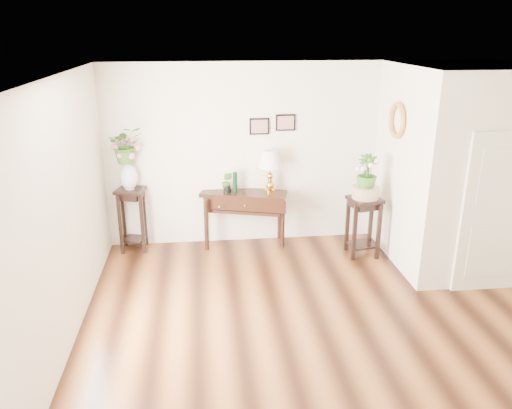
{
  "coord_description": "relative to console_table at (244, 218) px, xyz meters",
  "views": [
    {
      "loc": [
        -1.54,
        -4.7,
        3.25
      ],
      "look_at": [
        -0.86,
        1.3,
        1.11
      ],
      "focal_mm": 35.0,
      "sensor_mm": 36.0,
      "label": 1
    }
  ],
  "objects": [
    {
      "name": "floor",
      "position": [
        0.91,
        -2.57,
        -0.44
      ],
      "size": [
        6.0,
        5.5,
        0.02
      ],
      "primitive_type": "cube",
      "color": "brown",
      "rests_on": "ground"
    },
    {
      "name": "ceiling",
      "position": [
        0.91,
        -2.57,
        2.36
      ],
      "size": [
        6.0,
        5.5,
        0.02
      ],
      "primitive_type": "cube",
      "color": "white",
      "rests_on": "ground"
    },
    {
      "name": "wall_back",
      "position": [
        0.91,
        0.18,
        0.96
      ],
      "size": [
        6.0,
        0.02,
        2.8
      ],
      "primitive_type": "cube",
      "color": "beige",
      "rests_on": "ground"
    },
    {
      "name": "wall_front",
      "position": [
        0.91,
        -5.32,
        0.96
      ],
      "size": [
        6.0,
        0.02,
        2.8
      ],
      "primitive_type": "cube",
      "color": "beige",
      "rests_on": "ground"
    },
    {
      "name": "wall_left",
      "position": [
        -2.09,
        -2.57,
        0.96
      ],
      "size": [
        0.02,
        5.5,
        2.8
      ],
      "primitive_type": "cube",
      "color": "beige",
      "rests_on": "ground"
    },
    {
      "name": "partition",
      "position": [
        3.01,
        -0.79,
        0.96
      ],
      "size": [
        1.8,
        1.95,
        2.8
      ],
      "primitive_type": "cube",
      "color": "beige",
      "rests_on": "floor"
    },
    {
      "name": "door",
      "position": [
        3.01,
        -1.79,
        0.61
      ],
      "size": [
        0.9,
        0.05,
        2.1
      ],
      "primitive_type": "cube",
      "color": "beige",
      "rests_on": "floor"
    },
    {
      "name": "art_print_left",
      "position": [
        0.26,
        0.16,
        1.41
      ],
      "size": [
        0.3,
        0.02,
        0.25
      ],
      "primitive_type": "cube",
      "color": "black",
      "rests_on": "wall_back"
    },
    {
      "name": "art_print_right",
      "position": [
        0.66,
        0.16,
        1.46
      ],
      "size": [
        0.3,
        0.02,
        0.25
      ],
      "primitive_type": "cube",
      "color": "black",
      "rests_on": "wall_back"
    },
    {
      "name": "wall_ornament",
      "position": [
        2.07,
        -0.67,
        1.61
      ],
      "size": [
        0.07,
        0.51,
        0.51
      ],
      "primitive_type": "torus",
      "rotation": [
        0.0,
        1.57,
        0.0
      ],
      "color": "gold",
      "rests_on": "partition"
    },
    {
      "name": "console_table",
      "position": [
        0.0,
        0.0,
        0.0
      ],
      "size": [
        1.38,
        0.79,
        0.87
      ],
      "primitive_type": "cube",
      "rotation": [
        0.0,
        0.0,
        -0.29
      ],
      "color": "black",
      "rests_on": "floor"
    },
    {
      "name": "table_lamp",
      "position": [
        0.41,
        0.0,
        0.79
      ],
      "size": [
        0.48,
        0.48,
        0.65
      ],
      "primitive_type": "cube",
      "rotation": [
        0.0,
        0.0,
        0.39
      ],
      "color": "gold",
      "rests_on": "console_table"
    },
    {
      "name": "green_vase",
      "position": [
        -0.13,
        0.0,
        0.61
      ],
      "size": [
        0.08,
        0.08,
        0.32
      ],
      "primitive_type": "cylinder",
      "rotation": [
        0.0,
        0.0,
        0.26
      ],
      "color": "black",
      "rests_on": "console_table"
    },
    {
      "name": "potted_plant",
      "position": [
        -0.25,
        0.0,
        0.59
      ],
      "size": [
        0.21,
        0.19,
        0.31
      ],
      "primitive_type": "imported",
      "rotation": [
        0.0,
        0.0,
        -0.39
      ],
      "color": "#366B20",
      "rests_on": "console_table"
    },
    {
      "name": "plant_stand_a",
      "position": [
        -1.71,
        0.0,
        0.06
      ],
      "size": [
        0.47,
        0.47,
        0.98
      ],
      "primitive_type": "cube",
      "rotation": [
        0.0,
        0.0,
        -0.28
      ],
      "color": "black",
      "rests_on": "floor"
    },
    {
      "name": "porcelain_vase",
      "position": [
        -1.71,
        0.0,
        0.77
      ],
      "size": [
        0.34,
        0.34,
        0.45
      ],
      "primitive_type": null,
      "rotation": [
        0.0,
        0.0,
        -0.38
      ],
      "color": "silver",
      "rests_on": "plant_stand_a"
    },
    {
      "name": "lily_arrangement",
      "position": [
        -1.71,
        0.0,
        1.22
      ],
      "size": [
        0.58,
        0.54,
        0.54
      ],
      "primitive_type": "imported",
      "rotation": [
        0.0,
        0.0,
        0.27
      ],
      "color": "#366B20",
      "rests_on": "porcelain_vase"
    },
    {
      "name": "plant_stand_b",
      "position": [
        1.73,
        -0.58,
        0.02
      ],
      "size": [
        0.51,
        0.51,
        0.9
      ],
      "primitive_type": "cube",
      "rotation": [
        0.0,
        0.0,
        0.22
      ],
      "color": "black",
      "rests_on": "floor"
    },
    {
      "name": "ceramic_bowl",
      "position": [
        1.73,
        -0.58,
        0.55
      ],
      "size": [
        0.44,
        0.44,
        0.17
      ],
      "primitive_type": "cylinder",
      "rotation": [
        0.0,
        0.0,
        -0.14
      ],
      "color": "tan",
      "rests_on": "plant_stand_b"
    },
    {
      "name": "narcissus",
      "position": [
        1.73,
        -0.58,
        0.85
      ],
      "size": [
        0.32,
        0.32,
        0.53
      ],
      "primitive_type": "imported",
      "rotation": [
        0.0,
        0.0,
        -0.08
      ],
      "color": "#366B20",
      "rests_on": "ceramic_bowl"
    }
  ]
}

